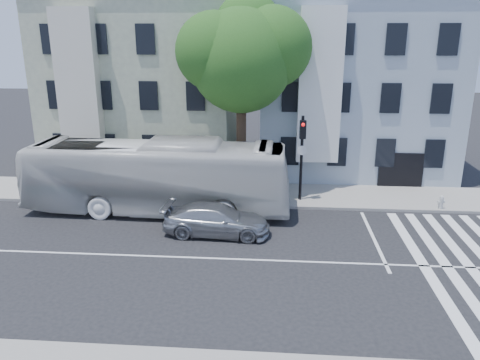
# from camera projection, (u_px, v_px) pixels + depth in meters

# --- Properties ---
(ground) EXTENTS (120.00, 120.00, 0.00)m
(ground) POSITION_uv_depth(u_px,v_px,m) (226.00, 259.00, 19.32)
(ground) COLOR black
(ground) RESTS_ON ground
(sidewalk_far) EXTENTS (80.00, 4.00, 0.15)m
(sidewalk_far) POSITION_uv_depth(u_px,v_px,m) (241.00, 194.00, 26.91)
(sidewalk_far) COLOR gray
(sidewalk_far) RESTS_ON ground
(building_left) EXTENTS (12.00, 10.00, 11.00)m
(building_left) POSITION_uv_depth(u_px,v_px,m) (148.00, 85.00, 32.46)
(building_left) COLOR #999E84
(building_left) RESTS_ON ground
(building_right) EXTENTS (12.00, 10.00, 11.00)m
(building_right) POSITION_uv_depth(u_px,v_px,m) (352.00, 87.00, 31.42)
(building_right) COLOR #97A7B4
(building_right) RESTS_ON ground
(street_tree) EXTENTS (7.30, 5.90, 11.10)m
(street_tree) POSITION_uv_depth(u_px,v_px,m) (243.00, 54.00, 25.28)
(street_tree) COLOR #2D2116
(street_tree) RESTS_ON ground
(bus) EXTENTS (3.45, 13.67, 3.79)m
(bus) POSITION_uv_depth(u_px,v_px,m) (157.00, 176.00, 24.00)
(bus) COLOR silver
(bus) RESTS_ON ground
(sedan) EXTENTS (2.23, 5.01, 1.43)m
(sedan) POSITION_uv_depth(u_px,v_px,m) (217.00, 220.00, 21.52)
(sedan) COLOR #A7A9AE
(sedan) RESTS_ON ground
(hedge) EXTENTS (8.51, 2.37, 0.70)m
(hedge) POSITION_uv_depth(u_px,v_px,m) (181.00, 192.00, 25.88)
(hedge) COLOR #2E6821
(hedge) RESTS_ON sidewalk_far
(traffic_signal) EXTENTS (0.50, 0.55, 4.80)m
(traffic_signal) POSITION_uv_depth(u_px,v_px,m) (302.00, 148.00, 24.85)
(traffic_signal) COLOR black
(traffic_signal) RESTS_ON ground
(fire_hydrant) EXTENTS (0.41, 0.24, 0.72)m
(fire_hydrant) POSITION_uv_depth(u_px,v_px,m) (441.00, 202.00, 24.37)
(fire_hydrant) COLOR #B5B4B0
(fire_hydrant) RESTS_ON sidewalk_far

